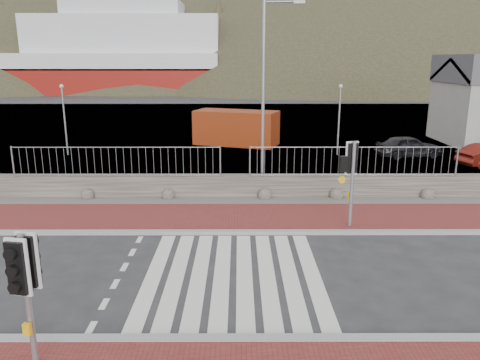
{
  "coord_description": "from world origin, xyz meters",
  "views": [
    {
      "loc": [
        0.15,
        -11.34,
        5.58
      ],
      "look_at": [
        0.19,
        3.0,
        1.82
      ],
      "focal_mm": 35.0,
      "sensor_mm": 36.0,
      "label": 1
    }
  ],
  "objects_px": {
    "ferry": "(88,59)",
    "car_a": "(409,146)",
    "streetlight": "(266,88)",
    "traffic_signal_near": "(25,276)",
    "shipping_container": "(236,128)",
    "traffic_signal_far": "(352,166)"
  },
  "relations": [
    {
      "from": "traffic_signal_near",
      "to": "streetlight",
      "type": "distance_m",
      "value": 13.26
    },
    {
      "from": "streetlight",
      "to": "shipping_container",
      "type": "bearing_deg",
      "value": 102.28
    },
    {
      "from": "streetlight",
      "to": "ferry",
      "type": "bearing_deg",
      "value": 119.13
    },
    {
      "from": "ferry",
      "to": "car_a",
      "type": "distance_m",
      "value": 63.22
    },
    {
      "from": "traffic_signal_far",
      "to": "ferry",
      "type": "bearing_deg",
      "value": -79.09
    },
    {
      "from": "streetlight",
      "to": "shipping_container",
      "type": "xyz_separation_m",
      "value": [
        -1.3,
        11.26,
        -3.27
      ]
    },
    {
      "from": "ferry",
      "to": "streetlight",
      "type": "bearing_deg",
      "value": -66.56
    },
    {
      "from": "traffic_signal_near",
      "to": "traffic_signal_far",
      "type": "distance_m",
      "value": 10.61
    },
    {
      "from": "traffic_signal_far",
      "to": "shipping_container",
      "type": "xyz_separation_m",
      "value": [
        -3.89,
        15.76,
        -1.03
      ]
    },
    {
      "from": "streetlight",
      "to": "car_a",
      "type": "relative_size",
      "value": 2.09
    },
    {
      "from": "traffic_signal_near",
      "to": "car_a",
      "type": "xyz_separation_m",
      "value": [
        13.45,
        19.25,
        -1.34
      ]
    },
    {
      "from": "car_a",
      "to": "ferry",
      "type": "bearing_deg",
      "value": 23.93
    },
    {
      "from": "ferry",
      "to": "car_a",
      "type": "height_order",
      "value": "ferry"
    },
    {
      "from": "ferry",
      "to": "traffic_signal_near",
      "type": "xyz_separation_m",
      "value": [
        21.16,
        -71.95,
        -3.38
      ]
    },
    {
      "from": "traffic_signal_far",
      "to": "car_a",
      "type": "height_order",
      "value": "traffic_signal_far"
    },
    {
      "from": "traffic_signal_near",
      "to": "car_a",
      "type": "relative_size",
      "value": 0.74
    },
    {
      "from": "traffic_signal_near",
      "to": "shipping_container",
      "type": "xyz_separation_m",
      "value": [
        3.47,
        23.4,
        -0.86
      ]
    },
    {
      "from": "traffic_signal_near",
      "to": "shipping_container",
      "type": "relative_size",
      "value": 0.51
    },
    {
      "from": "ferry",
      "to": "shipping_container",
      "type": "height_order",
      "value": "ferry"
    },
    {
      "from": "traffic_signal_near",
      "to": "shipping_container",
      "type": "distance_m",
      "value": 23.67
    },
    {
      "from": "traffic_signal_near",
      "to": "streetlight",
      "type": "relative_size",
      "value": 0.35
    },
    {
      "from": "streetlight",
      "to": "car_a",
      "type": "height_order",
      "value": "streetlight"
    }
  ]
}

